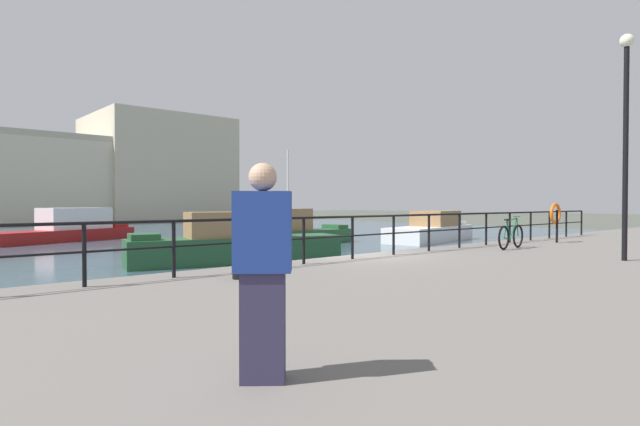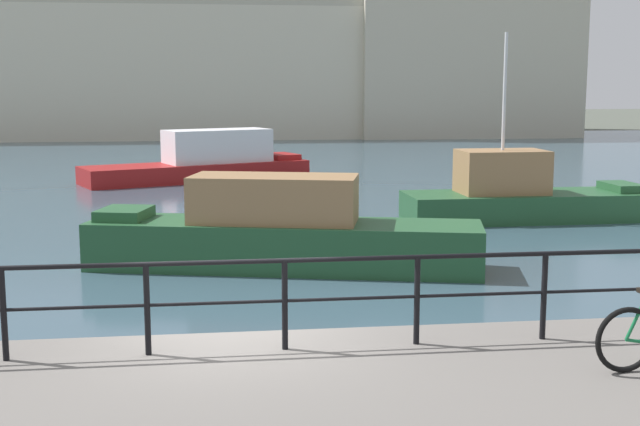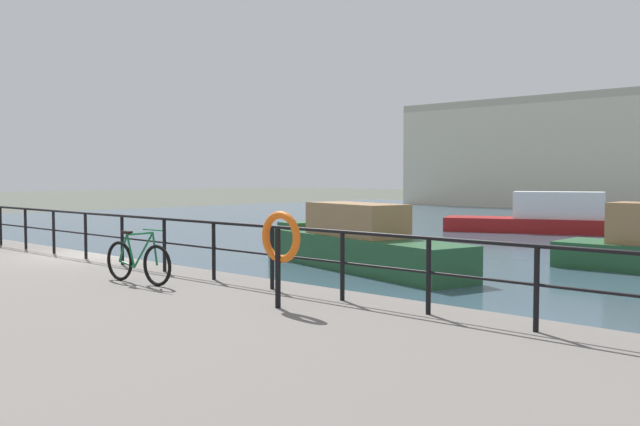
{
  "view_description": "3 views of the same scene",
  "coord_description": "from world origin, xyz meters",
  "px_view_note": "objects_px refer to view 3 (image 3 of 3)",
  "views": [
    {
      "loc": [
        -9.68,
        -9.45,
        2.46
      ],
      "look_at": [
        2.74,
        4.68,
        2.1
      ],
      "focal_mm": 27.97,
      "sensor_mm": 36.0,
      "label": 1
    },
    {
      "loc": [
        -0.18,
        -10.02,
        4.14
      ],
      "look_at": [
        1.63,
        4.17,
        1.91
      ],
      "focal_mm": 46.66,
      "sensor_mm": 36.0,
      "label": 2
    },
    {
      "loc": [
        15.18,
        -8.6,
        2.98
      ],
      "look_at": [
        3.56,
        3.98,
        2.06
      ],
      "focal_mm": 38.47,
      "sensor_mm": 36.0,
      "label": 3
    }
  ],
  "objects_px": {
    "moored_white_yacht": "(547,217)",
    "parked_bicycle": "(138,262)",
    "life_ring_stand": "(280,240)",
    "moored_cabin_cruiser": "(358,244)"
  },
  "relations": [
    {
      "from": "moored_white_yacht",
      "to": "parked_bicycle",
      "type": "relative_size",
      "value": 5.62
    },
    {
      "from": "parked_bicycle",
      "to": "life_ring_stand",
      "type": "xyz_separation_m",
      "value": [
        3.46,
        0.17,
        0.59
      ]
    },
    {
      "from": "life_ring_stand",
      "to": "moored_cabin_cruiser",
      "type": "bearing_deg",
      "value": 124.28
    },
    {
      "from": "moored_cabin_cruiser",
      "to": "life_ring_stand",
      "type": "bearing_deg",
      "value": 138.48
    },
    {
      "from": "parked_bicycle",
      "to": "life_ring_stand",
      "type": "distance_m",
      "value": 3.51
    },
    {
      "from": "life_ring_stand",
      "to": "parked_bicycle",
      "type": "bearing_deg",
      "value": -177.21
    },
    {
      "from": "moored_white_yacht",
      "to": "life_ring_stand",
      "type": "height_order",
      "value": "life_ring_stand"
    },
    {
      "from": "moored_white_yacht",
      "to": "moored_cabin_cruiser",
      "type": "bearing_deg",
      "value": -106.74
    },
    {
      "from": "moored_cabin_cruiser",
      "to": "life_ring_stand",
      "type": "xyz_separation_m",
      "value": [
        6.86,
        -10.07,
        1.25
      ]
    },
    {
      "from": "moored_cabin_cruiser",
      "to": "parked_bicycle",
      "type": "height_order",
      "value": "moored_cabin_cruiser"
    }
  ]
}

